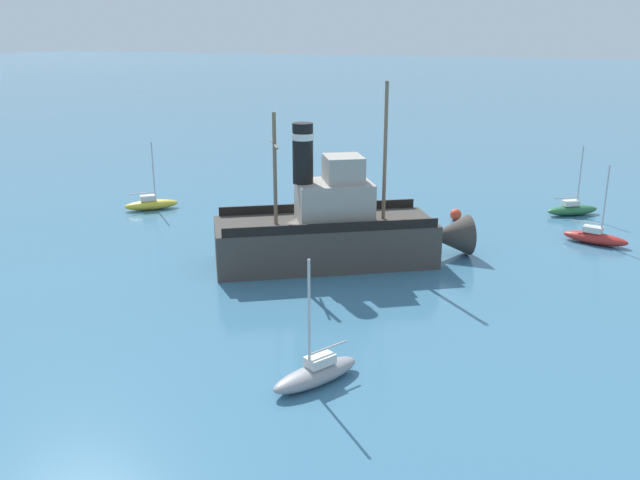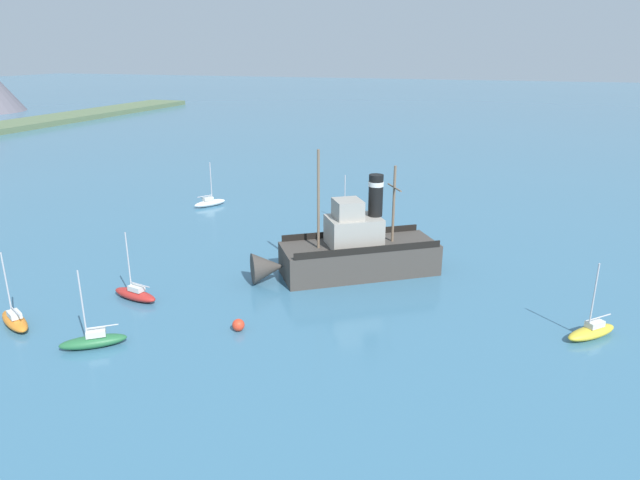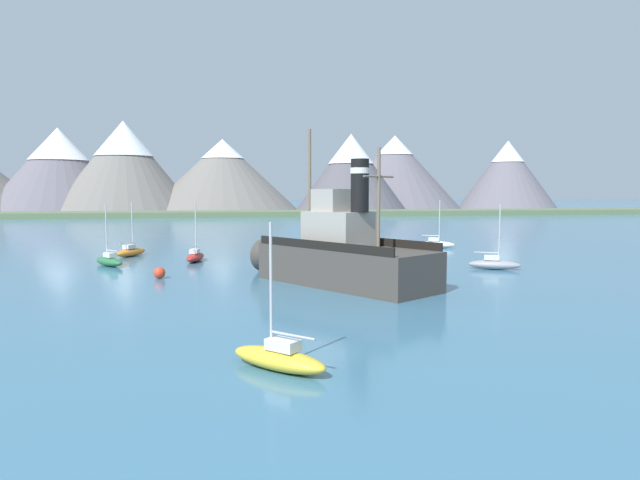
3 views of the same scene
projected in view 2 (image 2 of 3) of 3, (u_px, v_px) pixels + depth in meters
name	position (u px, v px, depth m)	size (l,w,h in m)	color
ground_plane	(365.00, 274.00, 44.67)	(600.00, 600.00, 0.00)	teal
old_tugboat	(352.00, 252.00, 44.11)	(10.79, 13.86, 9.90)	#423D38
sailboat_orange	(15.00, 320.00, 36.13)	(2.79, 3.86, 4.90)	orange
sailboat_white	(210.00, 202.00, 63.68)	(3.80, 2.95, 4.90)	white
sailboat_green	(93.00, 340.00, 33.60)	(3.14, 3.71, 4.90)	#286B3D
sailboat_grey	(342.00, 219.00, 57.48)	(3.89, 2.69, 4.90)	gray
sailboat_red	(135.00, 294.00, 39.99)	(1.86, 3.94, 4.90)	#B22823
sailboat_yellow	(592.00, 331.00, 34.71)	(3.46, 3.47, 4.90)	gold
mooring_buoy	(238.00, 325.00, 35.56)	(0.78, 0.78, 0.78)	red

